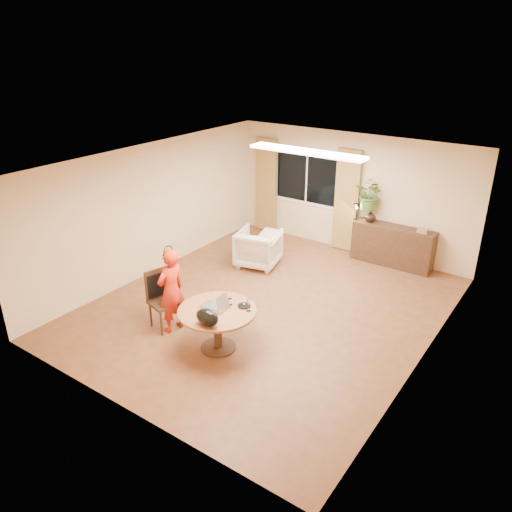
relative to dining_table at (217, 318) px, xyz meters
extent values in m
plane|color=brown|center=(-0.08, 1.49, -0.53)|extent=(6.50, 6.50, 0.00)
plane|color=white|center=(-0.08, 1.49, 2.07)|extent=(6.50, 6.50, 0.00)
plane|color=#D2AF88|center=(-0.08, 4.74, 0.77)|extent=(5.50, 0.00, 5.50)
plane|color=#D2AF88|center=(-2.83, 1.49, 0.77)|extent=(0.00, 6.50, 6.50)
plane|color=#D2AF88|center=(2.67, 1.49, 0.77)|extent=(0.00, 6.50, 6.50)
cube|color=white|center=(-1.18, 4.73, 0.97)|extent=(1.70, 0.02, 1.30)
cube|color=black|center=(-1.18, 4.71, 0.97)|extent=(1.55, 0.01, 1.15)
cube|color=white|center=(-1.18, 4.71, 0.97)|extent=(0.04, 0.01, 1.15)
cube|color=olive|center=(-2.23, 4.65, 0.61)|extent=(0.55, 0.08, 2.25)
cube|color=olive|center=(-0.13, 4.65, 0.61)|extent=(0.55, 0.08, 2.25)
cube|color=white|center=(-0.08, 2.69, 2.03)|extent=(2.20, 0.35, 0.05)
cylinder|color=brown|center=(0.00, 0.00, 0.13)|extent=(1.19, 1.19, 0.04)
cylinder|color=#321910|center=(0.00, 0.00, -0.21)|extent=(0.13, 0.13, 0.64)
cylinder|color=#321910|center=(0.00, 0.00, -0.52)|extent=(0.55, 0.55, 0.03)
imported|color=#B92B0E|center=(-0.95, 0.01, 0.18)|extent=(0.55, 0.39, 1.42)
imported|color=beige|center=(-1.23, 2.87, -0.15)|extent=(1.00, 1.02, 0.77)
cube|color=#321910|center=(1.05, 4.50, -0.11)|extent=(1.68, 0.41, 0.84)
imported|color=black|center=(0.50, 4.50, 0.43)|extent=(0.28, 0.28, 0.25)
imported|color=#2D5D23|center=(0.46, 4.50, 0.89)|extent=(0.65, 0.58, 0.66)
camera|label=1|loc=(4.19, -4.99, 3.92)|focal=35.00mm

